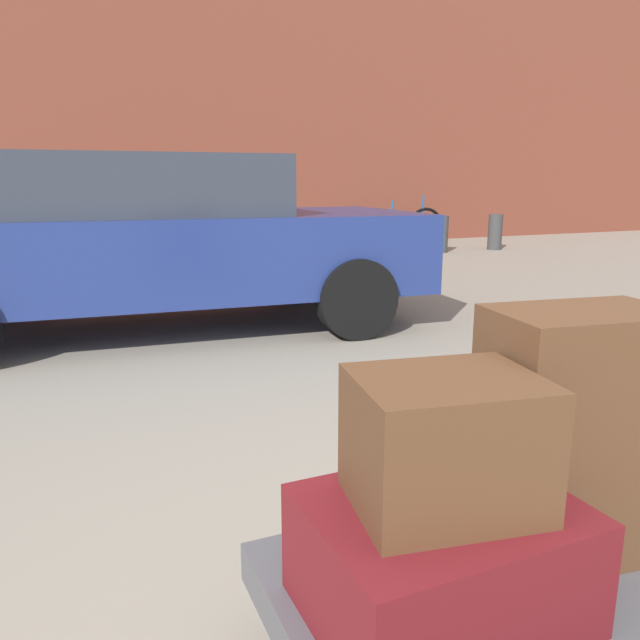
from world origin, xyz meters
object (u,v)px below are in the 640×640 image
object	(u,v)px
suitcase_brown_rear_left	(575,433)
bollard_corner	(495,232)
suitcase_maroon_front_left	(439,558)
parked_car	(151,239)
duffel_bag_brown_topmost_pile	(445,442)
bicycle_leaning	(401,226)
bollard_kerb_far	(441,234)
bollard_kerb_mid	(373,237)
bollard_kerb_near	(289,240)
luggage_cart	(526,607)

from	to	relation	value
suitcase_brown_rear_left	bollard_corner	xyz separation A→B (m)	(6.25, 8.00, -0.32)
suitcase_maroon_front_left	parked_car	world-z (taller)	parked_car
duffel_bag_brown_topmost_pile	bollard_corner	world-z (taller)	duffel_bag_brown_topmost_pile
parked_car	bicycle_leaning	world-z (taller)	parked_car
suitcase_brown_rear_left	bollard_kerb_far	bearing A→B (deg)	65.89
bollard_kerb_mid	bicycle_leaning	bearing A→B (deg)	45.74
suitcase_maroon_front_left	bollard_kerb_far	distance (m)	9.77
suitcase_brown_rear_left	bollard_kerb_near	bearing A→B (deg)	82.59
luggage_cart	bicycle_leaning	xyz separation A→B (m)	(5.28, 9.48, 0.11)
luggage_cart	bollard_corner	distance (m)	10.31
luggage_cart	suitcase_maroon_front_left	distance (m)	0.32
bollard_corner	duffel_bag_brown_topmost_pile	bearing A→B (deg)	-129.57
luggage_cart	suitcase_brown_rear_left	distance (m)	0.41
bicycle_leaning	suitcase_brown_rear_left	bearing A→B (deg)	-118.51
parked_car	bicycle_leaning	distance (m)	7.60
suitcase_maroon_front_left	luggage_cart	bearing A→B (deg)	0.32
luggage_cart	bollard_corner	size ratio (longest dim) A/B	1.76
luggage_cart	suitcase_brown_rear_left	size ratio (longest dim) A/B	1.88
suitcase_maroon_front_left	bicycle_leaning	xyz separation A→B (m)	(5.53, 9.48, -0.09)
bicycle_leaning	bollard_kerb_near	size ratio (longest dim) A/B	2.74
suitcase_maroon_front_left	suitcase_brown_rear_left	size ratio (longest dim) A/B	0.90
duffel_bag_brown_topmost_pile	parked_car	xyz separation A→B (m)	(0.04, 4.25, 0.04)
bollard_kerb_far	bollard_corner	xyz separation A→B (m)	(1.18, 0.00, 0.00)
bollard_corner	bollard_kerb_mid	bearing A→B (deg)	180.00
luggage_cart	suitcase_maroon_front_left	xyz separation A→B (m)	(-0.25, -0.01, 0.20)
luggage_cart	bollard_corner	world-z (taller)	bollard_corner
luggage_cart	bollard_kerb_mid	size ratio (longest dim) A/B	1.76
suitcase_brown_rear_left	parked_car	size ratio (longest dim) A/B	0.13
parked_car	bollard_kerb_far	bearing A→B (deg)	35.05
suitcase_brown_rear_left	bollard_kerb_near	distance (m)	8.32
bollard_corner	suitcase_brown_rear_left	bearing A→B (deg)	-128.00
luggage_cart	suitcase_maroon_front_left	bearing A→B (deg)	-178.84
suitcase_maroon_front_left	bollard_kerb_near	xyz separation A→B (m)	(2.66, 8.07, -0.14)
bicycle_leaning	bollard_corner	xyz separation A→B (m)	(1.14, -1.41, -0.05)
suitcase_maroon_front_left	bollard_corner	world-z (taller)	bollard_corner
suitcase_brown_rear_left	bollard_kerb_near	size ratio (longest dim) A/B	0.93
bollard_kerb_mid	bollard_corner	bearing A→B (deg)	0.00
bicycle_leaning	bollard_kerb_near	world-z (taller)	bicycle_leaning
bollard_corner	bollard_kerb_near	bearing A→B (deg)	180.00
luggage_cart	bollard_kerb_near	distance (m)	8.42
luggage_cart	bollard_corner	bearing A→B (deg)	51.48
suitcase_brown_rear_left	parked_car	bearing A→B (deg)	103.51
suitcase_brown_rear_left	bollard_kerb_mid	size ratio (longest dim) A/B	0.93
duffel_bag_brown_topmost_pile	bollard_kerb_mid	xyz separation A→B (m)	(4.16, 8.07, -0.40)
suitcase_brown_rear_left	duffel_bag_brown_topmost_pile	size ratio (longest dim) A/B	1.67
bollard_kerb_mid	suitcase_brown_rear_left	bearing A→B (deg)	-115.04
suitcase_maroon_front_left	bollard_kerb_mid	bearing A→B (deg)	61.92
luggage_cart	bollard_kerb_far	size ratio (longest dim) A/B	1.76
bollard_kerb_far	bollard_kerb_near	bearing A→B (deg)	180.00
duffel_bag_brown_topmost_pile	parked_car	world-z (taller)	parked_car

